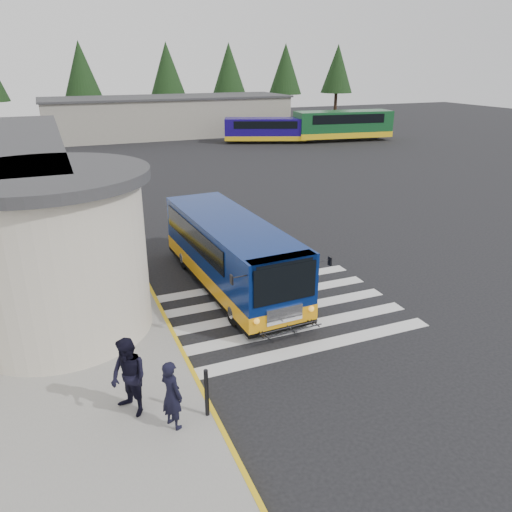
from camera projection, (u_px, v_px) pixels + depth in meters
name	position (u px, v px, depth m)	size (l,w,h in m)	color
ground	(280.00, 299.00, 17.29)	(140.00, 140.00, 0.00)	black
sidewalk	(0.00, 294.00, 17.51)	(10.00, 34.00, 0.15)	gray
curb_strip	(142.00, 273.00, 19.27)	(0.12, 34.00, 0.16)	yellow
crosswalk	(277.00, 312.00, 16.42)	(8.00, 5.35, 0.01)	silver
depot_building	(168.00, 116.00, 54.82)	(26.40, 8.40, 4.20)	gray
tree_line	(153.00, 70.00, 60.11)	(58.40, 4.40, 10.00)	black
transit_bus	(231.00, 256.00, 17.88)	(3.23, 8.96, 2.50)	navy
pedestrian_a	(172.00, 394.00, 10.78)	(0.60, 0.39, 1.64)	black
pedestrian_b	(129.00, 377.00, 11.15)	(0.92, 0.72, 1.90)	black
bollard	(207.00, 393.00, 11.19)	(0.10, 0.10, 1.20)	black
far_bus_a	(265.00, 129.00, 50.19)	(8.38, 5.10, 2.09)	#160863
far_bus_b	(343.00, 124.00, 51.39)	(10.31, 4.12, 2.59)	#134923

